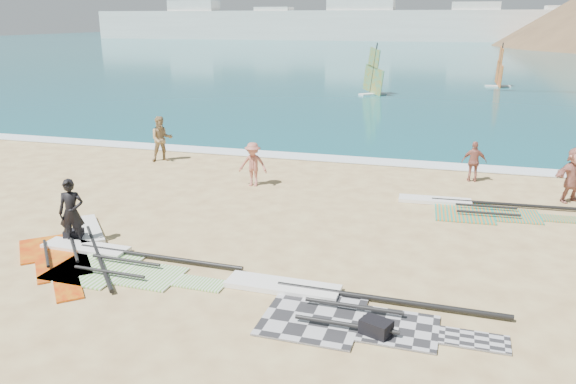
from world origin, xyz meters
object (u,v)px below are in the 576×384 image
(beachgoer_mid, at_px, (253,164))
(beachgoer_back, at_px, (474,162))
(beachgoer_left, at_px, (162,139))
(gear_bag_near, at_px, (74,235))
(rig_green, at_px, (112,261))
(rig_orange, at_px, (471,208))
(rig_red, at_px, (76,246))
(beachgoer_right, at_px, (574,175))
(person_wetsuit, at_px, (72,213))
(gear_bag_far, at_px, (376,328))
(rig_grey, at_px, (332,305))

(beachgoer_mid, height_order, beachgoer_back, beachgoer_mid)
(beachgoer_left, bearing_deg, gear_bag_near, -112.04)
(rig_green, height_order, beachgoer_mid, beachgoer_mid)
(rig_orange, height_order, beachgoer_left, beachgoer_left)
(rig_red, distance_m, beachgoer_right, 15.77)
(rig_red, height_order, person_wetsuit, person_wetsuit)
(rig_orange, bearing_deg, rig_red, -151.42)
(gear_bag_far, relative_size, beachgoer_right, 0.31)
(person_wetsuit, distance_m, beachgoer_mid, 7.24)
(gear_bag_near, distance_m, beachgoer_mid, 7.13)
(rig_grey, height_order, gear_bag_far, gear_bag_far)
(rig_grey, distance_m, gear_bag_far, 1.37)
(beachgoer_right, bearing_deg, rig_red, 177.30)
(rig_grey, xyz_separation_m, rig_green, (-5.81, 0.75, -0.00))
(rig_green, height_order, gear_bag_far, gear_bag_far)
(beachgoer_back, bearing_deg, beachgoer_right, 147.48)
(rig_orange, bearing_deg, gear_bag_near, -154.03)
(rig_orange, distance_m, gear_bag_near, 12.17)
(gear_bag_near, xyz_separation_m, person_wetsuit, (0.20, -0.24, 0.76))
(beachgoer_right, bearing_deg, gear_bag_near, 175.31)
(beachgoer_left, bearing_deg, rig_green, -103.53)
(rig_green, bearing_deg, beachgoer_mid, 82.91)
(rig_grey, xyz_separation_m, beachgoer_right, (6.26, 9.34, 0.88))
(rig_green, relative_size, person_wetsuit, 3.10)
(gear_bag_far, height_order, beachgoer_right, beachgoer_right)
(beachgoer_back, bearing_deg, beachgoer_left, -2.46)
(rig_red, xyz_separation_m, beachgoer_mid, (2.67, 6.86, 0.76))
(rig_orange, bearing_deg, rig_grey, -114.40)
(rig_grey, height_order, beachgoer_left, beachgoer_left)
(rig_grey, xyz_separation_m, person_wetsuit, (-7.45, 1.53, 0.87))
(rig_grey, height_order, beachgoer_right, beachgoer_right)
(gear_bag_near, distance_m, beachgoer_back, 14.25)
(rig_green, xyz_separation_m, gear_bag_far, (6.86, -1.61, 0.12))
(rig_grey, height_order, beachgoer_back, beachgoer_back)
(rig_orange, xyz_separation_m, beachgoer_mid, (-7.66, 0.60, 0.76))
(gear_bag_near, xyz_separation_m, beachgoer_back, (10.82, 9.25, 0.61))
(rig_grey, height_order, gear_bag_near, gear_bag_near)
(person_wetsuit, xyz_separation_m, beachgoer_back, (10.62, 9.49, -0.15))
(gear_bag_near, relative_size, person_wetsuit, 0.27)
(gear_bag_near, bearing_deg, beachgoer_back, 40.53)
(rig_green, bearing_deg, rig_grey, -5.45)
(gear_bag_far, xyz_separation_m, beachgoer_left, (-10.69, 11.53, 0.80))
(beachgoer_mid, bearing_deg, rig_grey, -63.67)
(rig_grey, bearing_deg, rig_orange, 69.73)
(rig_grey, relative_size, person_wetsuit, 3.39)
(beachgoer_mid, bearing_deg, gear_bag_far, -61.02)
(rig_green, height_order, beachgoer_left, beachgoer_left)
(gear_bag_near, relative_size, gear_bag_far, 0.87)
(beachgoer_right, bearing_deg, rig_green, -177.83)
(rig_green, relative_size, beachgoer_mid, 3.52)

